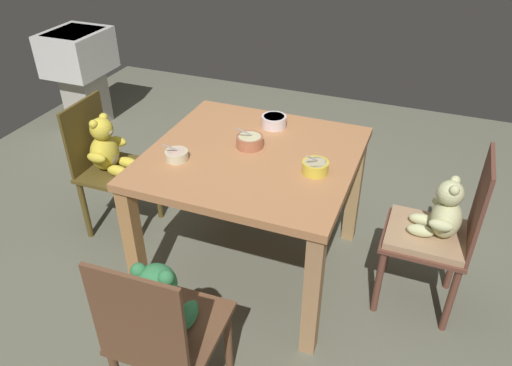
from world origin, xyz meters
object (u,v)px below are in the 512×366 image
porridge_bowl_yellow_near_right (315,167)px  porridge_bowl_terracotta_center (250,141)px  teddy_chair_near_left (107,156)px  teddy_chair_near_right (439,226)px  sink_basin (80,66)px  porridge_bowl_cream_near_left (177,155)px  dining_table (253,173)px  porridge_bowl_white_far_center (274,121)px  teddy_chair_near_front (161,317)px

porridge_bowl_yellow_near_right → porridge_bowl_terracotta_center: size_ratio=0.93×
porridge_bowl_terracotta_center → teddy_chair_near_left: bearing=-178.6°
teddy_chair_near_right → sink_basin: size_ratio=1.09×
porridge_bowl_cream_near_left → porridge_bowl_terracotta_center: size_ratio=0.81×
dining_table → teddy_chair_near_left: size_ratio=1.23×
porridge_bowl_yellow_near_right → sink_basin: porridge_bowl_yellow_near_right is taller
porridge_bowl_white_far_center → dining_table: bearing=-90.6°
dining_table → porridge_bowl_yellow_near_right: size_ratio=7.90×
porridge_bowl_cream_near_left → sink_basin: bearing=141.1°
dining_table → teddy_chair_near_right: teddy_chair_near_right is taller
teddy_chair_near_front → sink_basin: (-2.05, 2.15, 0.01)m
teddy_chair_near_right → porridge_bowl_cream_near_left: size_ratio=8.00×
teddy_chair_near_right → teddy_chair_near_front: bearing=46.8°
dining_table → porridge_bowl_yellow_near_right: (0.35, -0.06, 0.15)m
teddy_chair_near_left → porridge_bowl_white_far_center: teddy_chair_near_left is taller
porridge_bowl_cream_near_left → porridge_bowl_terracotta_center: (0.29, 0.25, 0.01)m
porridge_bowl_white_far_center → sink_basin: bearing=157.0°
teddy_chair_near_right → teddy_chair_near_front: teddy_chair_near_right is taller
dining_table → teddy_chair_near_front: teddy_chair_near_front is taller
porridge_bowl_terracotta_center → porridge_bowl_white_far_center: 0.27m
teddy_chair_near_left → porridge_bowl_white_far_center: bearing=15.9°
porridge_bowl_yellow_near_right → porridge_bowl_white_far_center: porridge_bowl_yellow_near_right is taller
dining_table → porridge_bowl_cream_near_left: size_ratio=9.10×
teddy_chair_near_right → porridge_bowl_yellow_near_right: size_ratio=6.94×
teddy_chair_near_left → porridge_bowl_cream_near_left: porridge_bowl_cream_near_left is taller
dining_table → porridge_bowl_white_far_center: (0.00, 0.33, 0.15)m
teddy_chair_near_right → porridge_bowl_terracotta_center: size_ratio=6.49×
teddy_chair_near_left → porridge_bowl_cream_near_left: (0.63, -0.23, 0.26)m
dining_table → porridge_bowl_yellow_near_right: porridge_bowl_yellow_near_right is taller
dining_table → teddy_chair_near_front: bearing=-90.2°
porridge_bowl_white_far_center → sink_basin: size_ratio=0.17×
porridge_bowl_terracotta_center → sink_basin: size_ratio=0.17×
teddy_chair_near_right → porridge_bowl_cream_near_left: (-1.28, -0.25, 0.27)m
dining_table → porridge_bowl_white_far_center: size_ratio=7.46×
teddy_chair_near_front → porridge_bowl_terracotta_center: 1.04m
teddy_chair_near_front → sink_basin: bearing=41.7°
porridge_bowl_yellow_near_right → porridge_bowl_white_far_center: bearing=131.4°
teddy_chair_near_right → teddy_chair_near_left: bearing=0.9°
teddy_chair_near_right → teddy_chair_near_left: size_ratio=1.08×
teddy_chair_near_right → teddy_chair_near_left: (-1.91, -0.02, 0.01)m
teddy_chair_near_right → porridge_bowl_white_far_center: size_ratio=6.56×
teddy_chair_near_right → porridge_bowl_cream_near_left: teddy_chair_near_right is taller
porridge_bowl_terracotta_center → porridge_bowl_white_far_center: bearing=80.9°
teddy_chair_near_left → sink_basin: teddy_chair_near_left is taller
porridge_bowl_cream_near_left → porridge_bowl_white_far_center: 0.62m
porridge_bowl_terracotta_center → sink_basin: (-2.01, 1.14, -0.24)m
porridge_bowl_yellow_near_right → porridge_bowl_cream_near_left: size_ratio=1.15×
porridge_bowl_white_far_center → teddy_chair_near_right: bearing=-15.7°
porridge_bowl_yellow_near_right → porridge_bowl_cream_near_left: bearing=-169.0°
teddy_chair_near_front → porridge_bowl_white_far_center: size_ratio=6.29×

